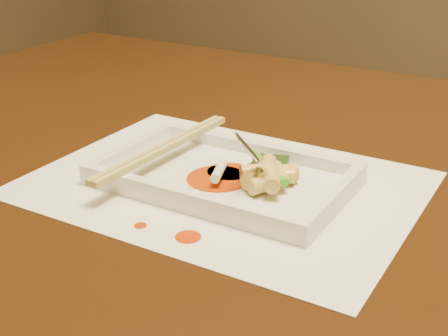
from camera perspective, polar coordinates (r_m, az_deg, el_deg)
The scene contains 25 objects.
table at distance 0.78m, azimuth 5.48°, elevation -6.10°, with size 1.40×0.90×0.75m.
placemat at distance 0.67m, azimuth 0.00°, elevation -1.47°, with size 0.40×0.30×0.00m, color white.
sauce_splatter_a at distance 0.57m, azimuth -3.30°, elevation -6.30°, with size 0.02×0.02×0.00m, color #BF3705.
sauce_splatter_b at distance 0.59m, azimuth -7.65°, elevation -5.23°, with size 0.01×0.01×0.00m, color #BF3705.
plate_base at distance 0.67m, azimuth 0.00°, elevation -1.10°, with size 0.26×0.16×0.01m, color white.
plate_rim_far at distance 0.72m, azimuth 2.98°, elevation 1.82°, with size 0.26×0.01×0.01m, color white.
plate_rim_near at distance 0.60m, azimuth -3.56°, elevation -2.70°, with size 0.26×0.01×0.01m, color white.
plate_rim_left at distance 0.73m, azimuth -8.47°, elevation 1.78°, with size 0.01×0.14×0.01m, color white.
plate_rim_right at distance 0.61m, azimuth 10.05°, elevation -2.62°, with size 0.01×0.14×0.01m, color white.
veg_piece at distance 0.68m, azimuth 4.27°, elevation 0.38°, with size 0.04×0.03×0.01m, color black.
scallion_white at distance 0.65m, azimuth -0.48°, elevation -0.30°, with size 0.01×0.01×0.04m, color #EAEACC.
scallion_green at distance 0.66m, azimuth 4.05°, elevation 0.10°, with size 0.01×0.01×0.09m, color #309718.
chopstick_a at distance 0.70m, azimuth -5.81°, elevation 1.93°, with size 0.01×0.23×0.01m, color tan.
chopstick_b at distance 0.69m, azimuth -5.28°, elevation 1.81°, with size 0.01×0.23×0.01m, color tan.
fork at distance 0.62m, azimuth 6.44°, elevation 4.67°, with size 0.09×0.10×0.14m, color silver, non-canonical shape.
sauce_blob_0 at distance 0.67m, azimuth 0.48°, elevation -0.34°, with size 0.05×0.05×0.00m, color #BF3705.
sauce_blob_1 at distance 0.66m, azimuth -0.57°, elevation -0.97°, with size 0.07×0.07×0.00m, color #BF3705.
rice_cake_0 at distance 0.65m, azimuth 3.23°, elevation -0.36°, with size 0.02×0.02×0.04m, color #E0CD68.
rice_cake_1 at distance 0.64m, azimuth 4.07°, elevation -0.68°, with size 0.02×0.02×0.04m, color #E0CD68.
rice_cake_2 at distance 0.62m, azimuth 4.38°, elevation -0.93°, with size 0.02×0.02×0.04m, color #E0CD68.
rice_cake_3 at distance 0.65m, azimuth 4.82°, elevation -0.56°, with size 0.02×0.02×0.04m, color #E0CD68.
rice_cake_4 at distance 0.63m, azimuth 4.00°, elevation -1.37°, with size 0.02×0.02×0.04m, color #E0CD68.
rice_cake_5 at distance 0.64m, azimuth 3.95°, elevation -0.20°, with size 0.02×0.02×0.05m, color #E0CD68.
rice_cake_6 at distance 0.64m, azimuth 4.46°, elevation -0.73°, with size 0.02×0.02×0.04m, color #E0CD68.
rice_cake_7 at distance 0.64m, azimuth 3.49°, elevation -0.66°, with size 0.02×0.02×0.05m, color #E0CD68.
Camera 1 is at (0.28, -0.62, 1.03)m, focal length 50.00 mm.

